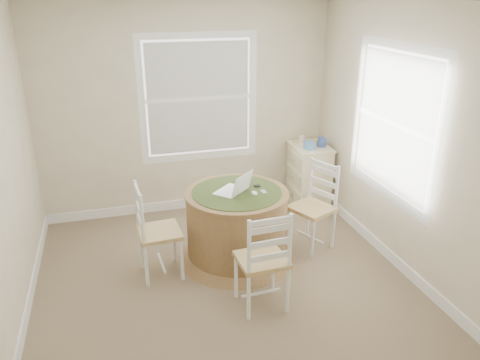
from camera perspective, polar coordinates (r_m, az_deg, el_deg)
name	(u,v)px	position (r m, az deg, el deg)	size (l,w,h in m)	color
room	(235,150)	(4.32, -0.56, 3.65)	(3.64, 3.64, 2.64)	#887756
round_table	(237,222)	(4.91, -0.39, -5.17)	(1.24, 1.24, 0.77)	olive
chair_left	(159,232)	(4.67, -9.81, -6.22)	(0.42, 0.40, 0.95)	white
chair_near	(262,259)	(4.17, 2.68, -9.61)	(0.42, 0.40, 0.95)	white
chair_right	(312,208)	(5.15, 8.72, -3.40)	(0.42, 0.40, 0.95)	white
laptop	(233,189)	(4.75, -0.80, -1.14)	(0.44, 0.44, 0.23)	white
mouse	(254,193)	(4.72, 1.76, -1.62)	(0.06, 0.10, 0.03)	white
phone	(264,192)	(4.77, 2.91, -1.46)	(0.04, 0.09, 0.02)	#B7BABF
keys	(257,186)	(4.89, 2.09, -0.79)	(0.06, 0.05, 0.03)	black
corner_chest	(309,175)	(6.24, 8.37, 0.62)	(0.48, 0.63, 0.81)	beige
tissue_box	(309,145)	(5.95, 8.45, 4.20)	(0.12, 0.12, 0.10)	#538BBF
box_yellow	(315,142)	(6.16, 9.14, 4.58)	(0.15, 0.10, 0.06)	gold
box_blue	(322,142)	(6.06, 10.02, 4.54)	(0.08, 0.08, 0.12)	#364CA3
cup_cream	(301,139)	(6.22, 7.47, 4.99)	(0.07, 0.07, 0.09)	beige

